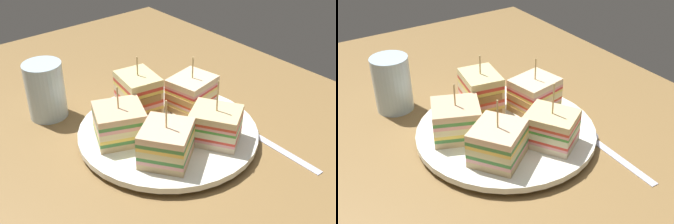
% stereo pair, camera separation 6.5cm
% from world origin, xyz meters
% --- Properties ---
extents(ground_plane, '(1.08, 0.75, 0.02)m').
position_xyz_m(ground_plane, '(0.00, 0.00, -0.01)').
color(ground_plane, olive).
extents(plate, '(0.28, 0.28, 0.02)m').
position_xyz_m(plate, '(0.00, 0.00, 0.01)').
color(plate, white).
rests_on(plate, ground_plane).
extents(sandwich_wedge_0, '(0.07, 0.08, 0.09)m').
position_xyz_m(sandwich_wedge_0, '(0.02, -0.07, 0.04)').
color(sandwich_wedge_0, beige).
rests_on(sandwich_wedge_0, plate).
extents(sandwich_wedge_1, '(0.08, 0.07, 0.10)m').
position_xyz_m(sandwich_wedge_1, '(0.08, 0.00, 0.05)').
color(sandwich_wedge_1, beige).
rests_on(sandwich_wedge_1, plate).
extents(sandwich_wedge_2, '(0.09, 0.09, 0.09)m').
position_xyz_m(sandwich_wedge_2, '(0.03, 0.07, 0.04)').
color(sandwich_wedge_2, '#DABB88').
rests_on(sandwich_wedge_2, plate).
extents(sandwich_wedge_3, '(0.09, 0.10, 0.09)m').
position_xyz_m(sandwich_wedge_3, '(-0.06, 0.05, 0.04)').
color(sandwich_wedge_3, '#D4B37C').
rests_on(sandwich_wedge_3, plate).
extents(sandwich_wedge_4, '(0.09, 0.09, 0.10)m').
position_xyz_m(sandwich_wedge_4, '(-0.07, -0.03, 0.04)').
color(sandwich_wedge_4, beige).
rests_on(sandwich_wedge_4, plate).
extents(chip_pile, '(0.07, 0.06, 0.02)m').
position_xyz_m(chip_pile, '(-0.00, 0.01, 0.03)').
color(chip_pile, '#EEC774').
rests_on(chip_pile, plate).
extents(spoon, '(0.15, 0.02, 0.01)m').
position_xyz_m(spoon, '(-0.10, -0.11, 0.00)').
color(spoon, silver).
rests_on(spoon, ground_plane).
extents(drinking_glass, '(0.06, 0.06, 0.10)m').
position_xyz_m(drinking_glass, '(0.18, 0.11, 0.04)').
color(drinking_glass, silver).
rests_on(drinking_glass, ground_plane).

